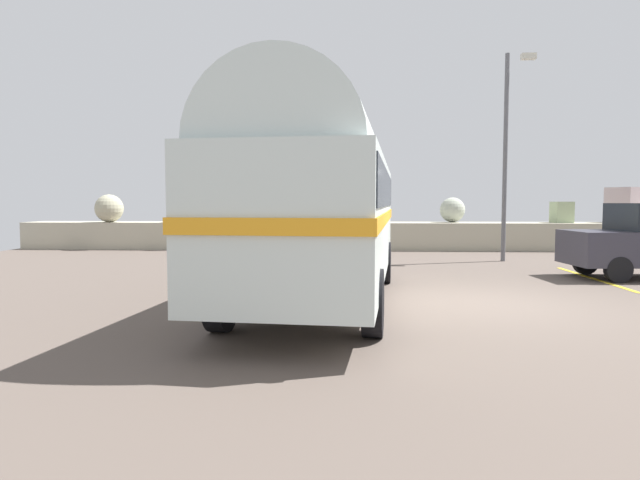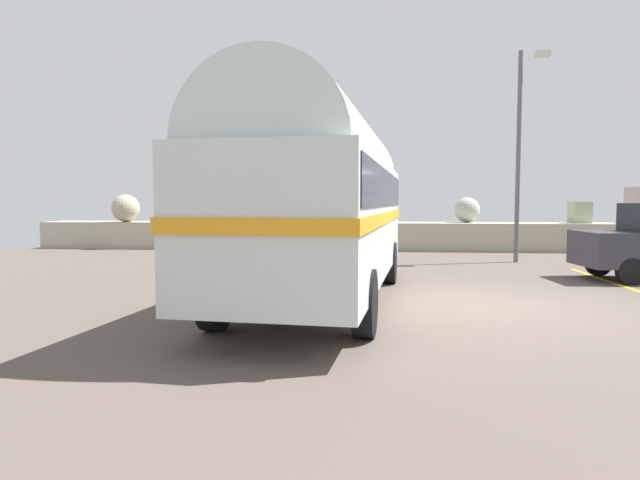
% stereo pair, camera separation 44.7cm
% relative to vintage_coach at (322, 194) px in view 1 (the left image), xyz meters
% --- Properties ---
extents(ground, '(32.00, 26.00, 0.02)m').
position_rel_vintage_coach_xyz_m(ground, '(3.06, -0.04, -2.04)').
color(ground, brown).
extents(breakwater, '(31.36, 2.39, 2.50)m').
position_rel_vintage_coach_xyz_m(breakwater, '(3.11, 11.74, -1.32)').
color(breakwater, '#AFA892').
rests_on(breakwater, ground).
extents(vintage_coach, '(3.25, 8.78, 3.70)m').
position_rel_vintage_coach_xyz_m(vintage_coach, '(0.00, 0.00, 0.00)').
color(vintage_coach, black).
rests_on(vintage_coach, ground).
extents(lamp_post, '(0.94, 0.24, 6.55)m').
position_rel_vintage_coach_xyz_m(lamp_post, '(5.54, 7.44, 1.64)').
color(lamp_post, '#5B5B60').
rests_on(lamp_post, ground).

